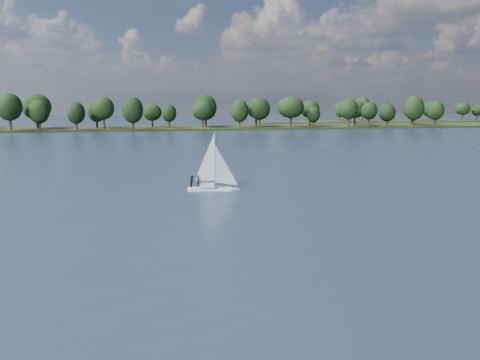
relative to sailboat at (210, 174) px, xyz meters
name	(u,v)px	position (x,y,z in m)	size (l,w,h in m)	color
ground	(203,152)	(6.66, 54.59, -2.33)	(700.00, 700.00, 0.00)	#233342
far_shore	(168,128)	(6.66, 166.59, -2.33)	(660.00, 40.00, 1.50)	black
far_shore_back	(435,122)	(166.66, 214.59, -2.33)	(220.00, 30.00, 1.40)	black
sailboat	(210,174)	(0.00, 0.00, 0.00)	(6.56, 2.97, 8.34)	silver
treeline	(125,110)	(-11.46, 163.21, 5.69)	(562.93, 73.27, 17.61)	black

